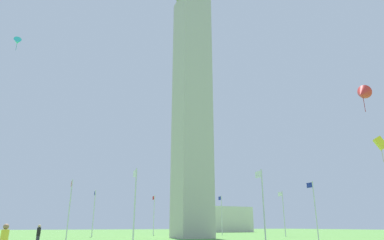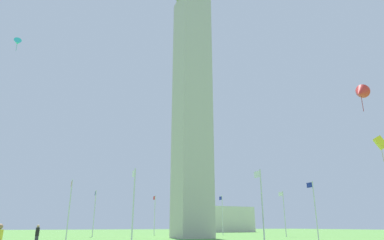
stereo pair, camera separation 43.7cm
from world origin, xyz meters
name	(u,v)px [view 1 (the left image)]	position (x,y,z in m)	size (l,w,h in m)	color
ground_plane	(192,238)	(0.00, 0.00, 0.00)	(260.00, 260.00, 0.00)	#548C3D
obelisk_monument	(192,91)	(0.00, 0.00, 22.14)	(4.87, 4.87, 44.29)	#B7B2A8
flagpole_n	(154,213)	(16.58, 0.00, 3.94)	(1.12, 0.14, 7.14)	silver
flagpole_ne	(94,211)	(11.74, 11.68, 3.94)	(1.12, 0.14, 7.14)	silver
flagpole_e	(70,206)	(0.07, 16.51, 3.94)	(1.12, 0.14, 7.14)	silver
flagpole_se	(135,201)	(-11.61, 11.68, 3.94)	(1.12, 0.14, 7.14)	silver
flagpole_s	(263,201)	(-16.45, 0.00, 3.94)	(1.12, 0.14, 7.14)	silver
flagpole_sw	(315,207)	(-11.61, -11.68, 3.94)	(1.12, 0.14, 7.14)	silver
flagpole_w	(283,211)	(0.07, -16.51, 3.94)	(1.12, 0.14, 7.14)	silver
flagpole_nw	(221,213)	(11.74, -11.68, 3.94)	(1.12, 0.14, 7.14)	silver
person_black_shirt	(38,235)	(-10.68, 19.86, 0.86)	(0.32, 0.32, 1.74)	#2D2D38
kite_yellow_box	(380,143)	(-19.42, -15.15, 10.83)	(1.53, 1.55, 3.05)	yellow
kite_cyan_delta	(17,41)	(1.17, 25.32, 25.14)	(1.18, 1.04, 1.92)	#33C6D1
kite_red_delta	(362,93)	(-27.38, -2.32, 11.85)	(1.43, 1.67, 2.35)	red
distant_building	(215,220)	(45.16, -28.99, 3.40)	(18.09, 14.41, 6.79)	beige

